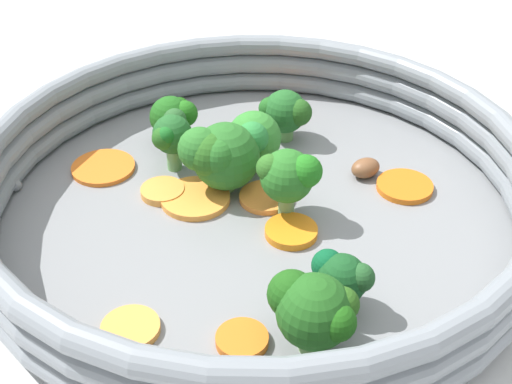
{
  "coord_description": "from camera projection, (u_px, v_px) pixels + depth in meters",
  "views": [
    {
      "loc": [
        0.18,
        -0.33,
        0.3
      ],
      "look_at": [
        0.0,
        0.0,
        0.03
      ],
      "focal_mm": 50.0,
      "sensor_mm": 36.0,
      "label": 1
    }
  ],
  "objects": [
    {
      "name": "ground_plane",
      "position": [
        256.0,
        226.0,
        0.48
      ],
      "size": [
        4.0,
        4.0,
        0.0
      ],
      "primitive_type": "plane",
      "color": "#B7B8B8"
    },
    {
      "name": "skillet",
      "position": [
        256.0,
        218.0,
        0.48
      ],
      "size": [
        0.35,
        0.35,
        0.01
      ],
      "primitive_type": "cylinder",
      "color": "gray",
      "rests_on": "ground_plane"
    },
    {
      "name": "skillet_rim_wall",
      "position": [
        256.0,
        180.0,
        0.46
      ],
      "size": [
        0.36,
        0.36,
        0.05
      ],
      "color": "gray",
      "rests_on": "skillet"
    },
    {
      "name": "skillet_rivet_left",
      "position": [
        15.0,
        185.0,
        0.49
      ],
      "size": [
        0.01,
        0.01,
        0.01
      ],
      "primitive_type": "sphere",
      "color": "gray",
      "rests_on": "skillet"
    },
    {
      "name": "carrot_slice_0",
      "position": [
        195.0,
        198.0,
        0.48
      ],
      "size": [
        0.06,
        0.06,
        0.0
      ],
      "primitive_type": "cylinder",
      "rotation": [
        0.0,
        0.0,
        2.8
      ],
      "color": "orange",
      "rests_on": "skillet"
    },
    {
      "name": "carrot_slice_1",
      "position": [
        131.0,
        328.0,
        0.39
      ],
      "size": [
        0.04,
        0.04,
        0.0
      ],
      "primitive_type": "cylinder",
      "rotation": [
        0.0,
        0.0,
        4.57
      ],
      "color": "#F5983E",
      "rests_on": "skillet"
    },
    {
      "name": "carrot_slice_2",
      "position": [
        103.0,
        168.0,
        0.51
      ],
      "size": [
        0.06,
        0.06,
        0.0
      ],
      "primitive_type": "cylinder",
      "rotation": [
        0.0,
        0.0,
        1.17
      ],
      "color": "orange",
      "rests_on": "skillet"
    },
    {
      "name": "carrot_slice_3",
      "position": [
        267.0,
        197.0,
        0.48
      ],
      "size": [
        0.05,
        0.05,
        0.0
      ],
      "primitive_type": "cylinder",
      "rotation": [
        0.0,
        0.0,
        5.99
      ],
      "color": "orange",
      "rests_on": "skillet"
    },
    {
      "name": "carrot_slice_4",
      "position": [
        163.0,
        191.0,
        0.49
      ],
      "size": [
        0.04,
        0.04,
        0.01
      ],
      "primitive_type": "cylinder",
      "rotation": [
        0.0,
        0.0,
        0.66
      ],
      "color": "#EF953D",
      "rests_on": "skillet"
    },
    {
      "name": "carrot_slice_5",
      "position": [
        284.0,
        111.0,
        0.58
      ],
      "size": [
        0.04,
        0.04,
        0.01
      ],
      "primitive_type": "cylinder",
      "rotation": [
        0.0,
        0.0,
        2.89
      ],
      "color": "orange",
      "rests_on": "skillet"
    },
    {
      "name": "carrot_slice_6",
      "position": [
        405.0,
        186.0,
        0.49
      ],
      "size": [
        0.05,
        0.05,
        0.0
      ],
      "primitive_type": "cylinder",
      "rotation": [
        0.0,
        0.0,
        4.01
      ],
      "color": "orange",
      "rests_on": "skillet"
    },
    {
      "name": "carrot_slice_7",
      "position": [
        242.0,
        340.0,
        0.38
      ],
      "size": [
        0.04,
        0.04,
        0.01
      ],
      "primitive_type": "cylinder",
      "rotation": [
        0.0,
        0.0,
        5.28
      ],
      "color": "orange",
      "rests_on": "skillet"
    },
    {
      "name": "carrot_slice_8",
      "position": [
        291.0,
        231.0,
        0.45
      ],
      "size": [
        0.04,
        0.04,
        0.01
      ],
      "primitive_type": "cylinder",
      "rotation": [
        0.0,
        0.0,
        3.02
      ],
      "color": "orange",
      "rests_on": "skillet"
    },
    {
      "name": "broccoli_floret_0",
      "position": [
        253.0,
        139.0,
        0.5
      ],
      "size": [
        0.04,
        0.04,
        0.05
      ],
      "color": "#73A454",
      "rests_on": "skillet"
    },
    {
      "name": "broccoli_floret_1",
      "position": [
        175.0,
        116.0,
        0.53
      ],
      "size": [
        0.04,
        0.03,
        0.04
      ],
      "color": "#84A463",
      "rests_on": "skillet"
    },
    {
      "name": "broccoli_floret_2",
      "position": [
        286.0,
        112.0,
        0.54
      ],
      "size": [
        0.04,
        0.03,
        0.04
      ],
      "color": "#5F934C",
      "rests_on": "skillet"
    },
    {
      "name": "broccoli_floret_3",
      "position": [
        218.0,
        156.0,
        0.47
      ],
      "size": [
        0.05,
        0.05,
        0.05
      ],
      "color": "#7FB361",
      "rests_on": "skillet"
    },
    {
      "name": "broccoli_floret_4",
      "position": [
        314.0,
        310.0,
        0.36
      ],
      "size": [
        0.05,
        0.04,
        0.05
      ],
      "color": "#608B4A",
      "rests_on": "skillet"
    },
    {
      "name": "broccoli_floret_5",
      "position": [
        288.0,
        176.0,
        0.45
      ],
      "size": [
        0.04,
        0.04,
        0.05
      ],
      "color": "#719B5F",
      "rests_on": "skillet"
    },
    {
      "name": "broccoli_floret_6",
      "position": [
        341.0,
        277.0,
        0.39
      ],
      "size": [
        0.04,
        0.03,
        0.04
      ],
      "color": "olive",
      "rests_on": "skillet"
    },
    {
      "name": "broccoli_floret_7",
      "position": [
        171.0,
        134.0,
        0.5
      ],
      "size": [
        0.03,
        0.04,
        0.04
      ],
      "color": "#6DA65F",
      "rests_on": "skillet"
    },
    {
      "name": "mushroom_piece_0",
      "position": [
        366.0,
        168.0,
        0.5
      ],
      "size": [
        0.03,
        0.03,
        0.01
      ],
      "primitive_type": "ellipsoid",
      "rotation": [
        0.0,
        0.0,
        4.18
      ],
      "color": "brown",
      "rests_on": "skillet"
    }
  ]
}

